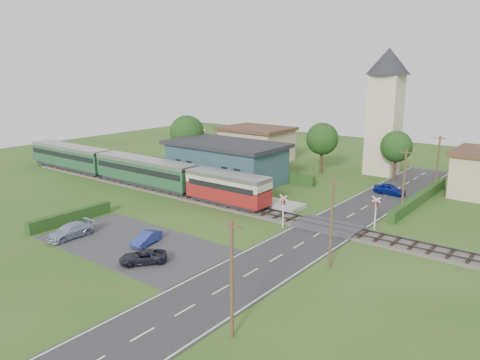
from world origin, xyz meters
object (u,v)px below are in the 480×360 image
Objects in this scene: car_on_road at (390,189)px; pedestrian_near at (242,188)px; car_park_silver at (70,231)px; house_west at (256,144)px; car_park_blue at (147,238)px; car_park_dark at (143,257)px; church_tower at (386,102)px; pedestrian_far at (159,172)px; crossing_signal_near at (283,206)px; equipment_hut at (153,168)px; station_building at (226,161)px; train at (129,167)px; crossing_signal_far at (376,208)px.

pedestrian_near reaches higher than car_on_road.
pedestrian_near is (4.48, 19.62, 0.64)m from car_park_silver.
house_west is 39.25m from car_park_blue.
car_park_silver is 1.20× the size of car_park_dark.
church_tower reaches higher than pedestrian_far.
crossing_signal_near is 18.39m from car_on_road.
station_building is (8.00, 5.79, 0.95)m from equipment_hut.
station_building reaches higher than equipment_hut.
train is at bearing 123.38° from pedestrian_far.
crossing_signal_near is at bearing -123.43° from pedestrian_far.
church_tower is at bearing 48.59° from station_building.
station_building is 3.64× the size of car_park_silver.
car_park_blue is at bearing 24.11° from car_park_silver.
car_park_blue is (18.63, -13.42, -1.56)m from train.
pedestrian_far is at bearing 122.72° from car_park_blue.
church_tower is 21.55m from house_west.
train reaches higher than pedestrian_near.
station_building reaches higher than car_on_road.
car_on_road is 29.62m from pedestrian_far.
car_on_road is 0.85× the size of car_park_silver.
church_tower is at bearing 110.02° from crossing_signal_far.
crossing_signal_far is at bearing -159.92° from pedestrian_near.
house_west is at bearing 76.10° from car_on_road.
train is 4.00× the size of house_west.
car_on_road is at bearing 114.87° from car_park_dark.
pedestrian_near is (-5.04, 19.40, 0.77)m from car_park_dark.
car_park_blue is 4.04m from car_park_dark.
train reaches higher than pedestrian_far.
train is at bearing -100.21° from house_west.
equipment_hut is 30.77m from car_on_road.
train is 23.01m from car_park_blue.
pedestrian_far is at bearing 173.12° from car_park_dark.
pedestrian_far is (-21.75, -22.81, -8.94)m from church_tower.
car_park_silver is at bearing 99.77° from pedestrian_near.
crossing_signal_far reaches higher than car_on_road.
car_park_silver is 2.41× the size of pedestrian_near.
train is 36.38m from church_tower.
house_west reaches higher than crossing_signal_near.
pedestrian_near is (-12.86, -12.42, 0.67)m from car_on_road.
station_building is 28.21m from car_park_dark.
car_on_road is 30.86m from car_park_blue.
house_west is 19.94m from pedestrian_far.
house_west is at bearing -171.47° from church_tower.
pedestrian_near is (16.45, 3.12, -0.82)m from train.
car_park_blue is at bearing -122.11° from crossing_signal_near.
train is 23.73× the size of pedestrian_near.
crossing_signal_near is at bearing -12.94° from equipment_hut.
station_building is at bearing 164.37° from crossing_signal_far.
crossing_signal_far is (23.60, -6.60, -0.55)m from station_building.
car_park_dark is (12.35, -25.28, -2.10)m from station_building.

